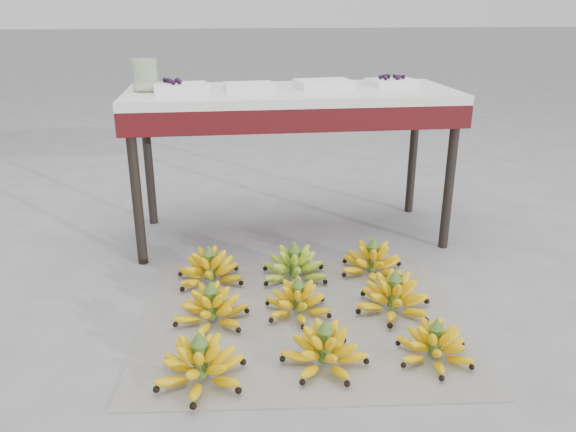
{
  "coord_description": "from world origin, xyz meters",
  "views": [
    {
      "loc": [
        -0.23,
        -1.82,
        1.16
      ],
      "look_at": [
        0.06,
        0.39,
        0.32
      ],
      "focal_mm": 35.0,
      "sensor_mm": 36.0,
      "label": 1
    }
  ],
  "objects": [
    {
      "name": "tray_left",
      "position": [
        -0.06,
        0.92,
        0.79
      ],
      "size": [
        0.25,
        0.19,
        0.04
      ],
      "color": "silver",
      "rests_on": "vendor_table"
    },
    {
      "name": "ground",
      "position": [
        0.0,
        0.0,
        0.0
      ],
      "size": [
        60.0,
        60.0,
        0.0
      ],
      "primitive_type": "plane",
      "color": "slate",
      "rests_on": "ground"
    },
    {
      "name": "bunch_back_right",
      "position": [
        0.45,
        0.42,
        0.07
      ],
      "size": [
        0.34,
        0.34,
        0.18
      ],
      "rotation": [
        0.0,
        0.0,
        0.14
      ],
      "color": "#FFD000",
      "rests_on": "newspaper_mat"
    },
    {
      "name": "bunch_front_right",
      "position": [
        0.48,
        -0.25,
        0.06
      ],
      "size": [
        0.29,
        0.29,
        0.16
      ],
      "rotation": [
        0.0,
        0.0,
        -0.1
      ],
      "color": "#FFD000",
      "rests_on": "newspaper_mat"
    },
    {
      "name": "bunch_mid_right",
      "position": [
        0.44,
        0.08,
        0.07
      ],
      "size": [
        0.33,
        0.33,
        0.19
      ],
      "rotation": [
        0.0,
        0.0,
        0.09
      ],
      "color": "#FFD000",
      "rests_on": "newspaper_mat"
    },
    {
      "name": "newspaper_mat",
      "position": [
        0.08,
        0.08,
        0.0
      ],
      "size": [
        1.34,
        1.15,
        0.01
      ],
      "primitive_type": "cube",
      "rotation": [
        0.0,
        0.0,
        -0.09
      ],
      "color": "beige",
      "rests_on": "ground"
    },
    {
      "name": "bunch_front_left",
      "position": [
        -0.31,
        -0.27,
        0.07
      ],
      "size": [
        0.35,
        0.35,
        0.19
      ],
      "rotation": [
        0.0,
        0.0,
        0.16
      ],
      "color": "#FFD000",
      "rests_on": "newspaper_mat"
    },
    {
      "name": "bunch_front_center",
      "position": [
        0.1,
        -0.24,
        0.07
      ],
      "size": [
        0.38,
        0.38,
        0.18
      ],
      "rotation": [
        0.0,
        0.0,
        0.4
      ],
      "color": "#FFD000",
      "rests_on": "newspaper_mat"
    },
    {
      "name": "bunch_back_center",
      "position": [
        0.09,
        0.41,
        0.07
      ],
      "size": [
        0.34,
        0.34,
        0.19
      ],
      "rotation": [
        0.0,
        0.0,
        0.12
      ],
      "color": "#79AA2F",
      "rests_on": "newspaper_mat"
    },
    {
      "name": "bunch_back_left",
      "position": [
        -0.28,
        0.43,
        0.07
      ],
      "size": [
        0.33,
        0.33,
        0.18
      ],
      "rotation": [
        0.0,
        0.0,
        0.11
      ],
      "color": "#FFD000",
      "rests_on": "newspaper_mat"
    },
    {
      "name": "vendor_table",
      "position": [
        0.14,
        0.95,
        0.68
      ],
      "size": [
        1.61,
        0.64,
        0.77
      ],
      "color": "black",
      "rests_on": "ground"
    },
    {
      "name": "tray_far_right",
      "position": [
        0.67,
        0.99,
        0.79
      ],
      "size": [
        0.27,
        0.22,
        0.06
      ],
      "color": "silver",
      "rests_on": "vendor_table"
    },
    {
      "name": "tray_far_left",
      "position": [
        -0.39,
        0.92,
        0.79
      ],
      "size": [
        0.28,
        0.22,
        0.06
      ],
      "color": "silver",
      "rests_on": "vendor_table"
    },
    {
      "name": "bunch_mid_left",
      "position": [
        -0.28,
        0.09,
        0.07
      ],
      "size": [
        0.34,
        0.34,
        0.18
      ],
      "rotation": [
        0.0,
        0.0,
        -0.21
      ],
      "color": "#FFD000",
      "rests_on": "newspaper_mat"
    },
    {
      "name": "tray_right",
      "position": [
        0.31,
        0.95,
        0.79
      ],
      "size": [
        0.29,
        0.23,
        0.04
      ],
      "color": "silver",
      "rests_on": "vendor_table"
    },
    {
      "name": "bunch_mid_center",
      "position": [
        0.06,
        0.11,
        0.06
      ],
      "size": [
        0.33,
        0.33,
        0.16
      ],
      "rotation": [
        0.0,
        0.0,
        0.25
      ],
      "color": "#FFD000",
      "rests_on": "newspaper_mat"
    },
    {
      "name": "glass_jar",
      "position": [
        -0.55,
        0.97,
        0.85
      ],
      "size": [
        0.16,
        0.16,
        0.15
      ],
      "primitive_type": "cylinder",
      "rotation": [
        0.0,
        0.0,
        -0.37
      ],
      "color": "#DAF0BF",
      "rests_on": "vendor_table"
    }
  ]
}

